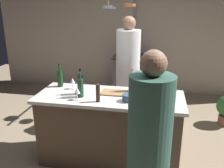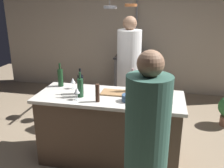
% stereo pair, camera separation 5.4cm
% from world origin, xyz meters
% --- Properties ---
extents(ground_plane, '(9.00, 9.00, 0.00)m').
position_xyz_m(ground_plane, '(0.00, 0.00, 0.00)').
color(ground_plane, gray).
extents(back_wall, '(6.40, 0.16, 2.60)m').
position_xyz_m(back_wall, '(0.00, 2.85, 1.30)').
color(back_wall, '#BCAD99').
rests_on(back_wall, ground_plane).
extents(kitchen_island, '(1.80, 0.72, 0.90)m').
position_xyz_m(kitchen_island, '(0.00, 0.00, 0.45)').
color(kitchen_island, brown).
rests_on(kitchen_island, ground_plane).
extents(stove_range, '(0.80, 0.64, 0.89)m').
position_xyz_m(stove_range, '(0.00, 2.45, 0.45)').
color(stove_range, '#47474C').
rests_on(stove_range, ground_plane).
extents(chef, '(0.38, 0.38, 1.79)m').
position_xyz_m(chef, '(0.09, 1.04, 0.83)').
color(chef, white).
rests_on(chef, ground_plane).
extents(guest_right, '(0.35, 0.35, 1.67)m').
position_xyz_m(guest_right, '(0.53, -1.01, 0.77)').
color(guest_right, '#33594C').
rests_on(guest_right, ground_plane).
extents(overhead_pot_rack, '(0.56, 1.49, 2.17)m').
position_xyz_m(overhead_pot_rack, '(-0.06, 2.04, 1.62)').
color(overhead_pot_rack, gray).
rests_on(overhead_pot_rack, ground_plane).
extents(cutting_board, '(0.32, 0.22, 0.02)m').
position_xyz_m(cutting_board, '(0.04, 0.09, 0.91)').
color(cutting_board, '#997047').
rests_on(cutting_board, kitchen_island).
extents(pepper_mill, '(0.05, 0.05, 0.21)m').
position_xyz_m(pepper_mill, '(-0.09, -0.22, 1.01)').
color(pepper_mill, '#382319').
rests_on(pepper_mill, kitchen_island).
extents(wine_bottle_dark, '(0.07, 0.07, 0.32)m').
position_xyz_m(wine_bottle_dark, '(-0.36, -0.01, 1.03)').
color(wine_bottle_dark, black).
rests_on(wine_bottle_dark, kitchen_island).
extents(wine_bottle_white, '(0.07, 0.07, 0.29)m').
position_xyz_m(wine_bottle_white, '(0.59, -0.22, 1.01)').
color(wine_bottle_white, gray).
rests_on(wine_bottle_white, kitchen_island).
extents(wine_bottle_green, '(0.07, 0.07, 0.31)m').
position_xyz_m(wine_bottle_green, '(-0.33, -0.11, 1.02)').
color(wine_bottle_green, '#193D23').
rests_on(wine_bottle_green, kitchen_island).
extents(wine_bottle_rose, '(0.07, 0.07, 0.31)m').
position_xyz_m(wine_bottle_rose, '(0.25, 0.17, 1.02)').
color(wine_bottle_rose, '#B78C8E').
rests_on(wine_bottle_rose, kitchen_island).
extents(wine_bottle_red, '(0.07, 0.07, 0.32)m').
position_xyz_m(wine_bottle_red, '(-0.72, 0.21, 1.02)').
color(wine_bottle_red, '#143319').
rests_on(wine_bottle_red, kitchen_island).
extents(wine_glass_by_chef, '(0.07, 0.07, 0.15)m').
position_xyz_m(wine_glass_by_chef, '(-0.53, 0.15, 1.01)').
color(wine_glass_by_chef, silver).
rests_on(wine_glass_by_chef, kitchen_island).
extents(wine_glass_near_left_guest, '(0.07, 0.07, 0.15)m').
position_xyz_m(wine_glass_near_left_guest, '(0.48, 0.01, 1.01)').
color(wine_glass_near_left_guest, silver).
rests_on(wine_glass_near_left_guest, kitchen_island).
extents(wine_glass_near_right_guest, '(0.07, 0.07, 0.15)m').
position_xyz_m(wine_glass_near_right_guest, '(-0.34, -0.21, 1.01)').
color(wine_glass_near_right_guest, silver).
rests_on(wine_glass_near_right_guest, kitchen_island).
extents(mixing_bowl_blue, '(0.15, 0.15, 0.08)m').
position_xyz_m(mixing_bowl_blue, '(0.25, -0.13, 0.94)').
color(mixing_bowl_blue, '#334C6B').
rests_on(mixing_bowl_blue, kitchen_island).
extents(mixing_bowl_ceramic, '(0.18, 0.18, 0.08)m').
position_xyz_m(mixing_bowl_ceramic, '(0.62, -0.02, 0.94)').
color(mixing_bowl_ceramic, silver).
rests_on(mixing_bowl_ceramic, kitchen_island).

